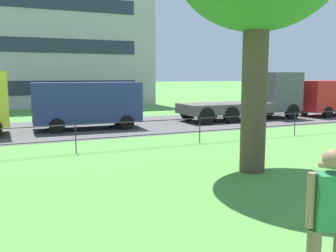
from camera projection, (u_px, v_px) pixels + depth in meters
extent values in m
cube|color=#565454|center=(55.00, 130.00, 17.67)|extent=(80.00, 7.27, 0.01)
cylinder|color=#232328|center=(76.00, 138.00, 12.26)|extent=(0.04, 0.04, 1.00)
cylinder|color=#232328|center=(200.00, 130.00, 14.11)|extent=(0.04, 0.04, 1.00)
cylinder|color=#232328|center=(295.00, 124.00, 15.97)|extent=(0.04, 0.04, 1.00)
cylinder|color=#232328|center=(76.00, 140.00, 12.27)|extent=(28.02, 0.03, 0.03)
cylinder|color=#232328|center=(75.00, 125.00, 12.20)|extent=(28.02, 0.03, 0.03)
cylinder|color=brown|center=(254.00, 91.00, 9.72)|extent=(0.67, 0.67, 4.34)
cube|color=#2D7F4C|center=(330.00, 201.00, 4.09)|extent=(0.43, 0.37, 0.67)
sphere|color=#A87A5B|center=(333.00, 159.00, 4.03)|extent=(0.22, 0.22, 0.22)
cylinder|color=#A87A5B|center=(334.00, 166.00, 4.37)|extent=(0.28, 0.62, 0.20)
cylinder|color=#A87A5B|center=(311.00, 200.00, 4.07)|extent=(0.09, 0.09, 0.62)
cube|color=#283342|center=(3.00, 90.00, 15.95)|extent=(0.15, 1.84, 0.87)
cube|color=navy|center=(87.00, 102.00, 17.75)|extent=(5.07, 2.15, 1.90)
cube|color=#283342|center=(127.00, 95.00, 18.43)|extent=(0.18, 1.67, 0.76)
cylinder|color=black|center=(117.00, 118.00, 19.35)|extent=(0.69, 0.27, 0.68)
cylinder|color=black|center=(127.00, 123.00, 17.63)|extent=(0.69, 0.27, 0.68)
cylinder|color=black|center=(54.00, 121.00, 18.19)|extent=(0.69, 0.27, 0.68)
cylinder|color=black|center=(57.00, 126.00, 16.47)|extent=(0.69, 0.27, 0.68)
cube|color=#4C4C51|center=(276.00, 92.00, 22.42)|extent=(2.11, 2.31, 2.30)
cube|color=#283342|center=(288.00, 86.00, 22.73)|extent=(0.13, 1.84, 0.87)
cube|color=#56514C|center=(225.00, 108.00, 21.07)|extent=(5.21, 2.32, 0.56)
cylinder|color=black|center=(269.00, 109.00, 23.66)|extent=(0.90, 0.30, 0.90)
cylinder|color=black|center=(292.00, 112.00, 21.74)|extent=(0.90, 0.30, 0.90)
cylinder|color=black|center=(211.00, 111.00, 21.96)|extent=(0.90, 0.30, 0.90)
cylinder|color=black|center=(231.00, 115.00, 20.04)|extent=(0.90, 0.30, 0.90)
cylinder|color=black|center=(188.00, 112.00, 21.33)|extent=(0.90, 0.30, 0.90)
cylinder|color=black|center=(206.00, 116.00, 19.42)|extent=(0.90, 0.30, 0.90)
cube|color=red|center=(333.00, 95.00, 23.80)|extent=(5.07, 2.15, 1.90)
cylinder|color=black|center=(304.00, 110.00, 24.11)|extent=(0.69, 0.27, 0.68)
cylinder|color=black|center=(328.00, 112.00, 22.45)|extent=(0.69, 0.27, 0.68)
cube|color=#B7B2AD|center=(2.00, 32.00, 33.23)|extent=(24.20, 13.98, 12.98)
cube|color=#283342|center=(5.00, 88.00, 27.52)|extent=(20.33, 0.06, 1.10)
cube|color=#283342|center=(2.00, 44.00, 27.08)|extent=(20.33, 0.06, 1.10)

